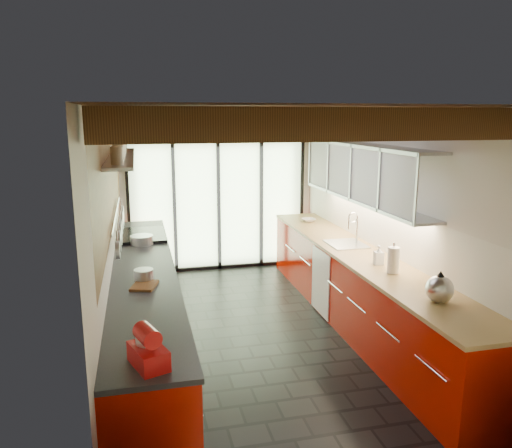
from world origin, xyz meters
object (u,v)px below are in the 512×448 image
(soap_bottle, at_px, (379,255))
(bowl, at_px, (308,220))
(paper_towel, at_px, (393,260))
(stand_mixer, at_px, (148,349))
(kettle, at_px, (440,288))

(soap_bottle, relative_size, bowl, 1.05)
(paper_towel, bearing_deg, bowl, 90.00)
(stand_mixer, height_order, paper_towel, paper_towel)
(stand_mixer, xyz_separation_m, kettle, (2.54, 0.59, 0.01))
(kettle, xyz_separation_m, bowl, (0.00, 3.50, -0.10))
(paper_towel, height_order, soap_bottle, paper_towel)
(stand_mixer, relative_size, kettle, 1.15)
(paper_towel, relative_size, soap_bottle, 1.53)
(soap_bottle, bearing_deg, bowl, 90.00)
(kettle, height_order, bowl, kettle)
(paper_towel, relative_size, bowl, 1.60)
(stand_mixer, distance_m, bowl, 4.81)
(paper_towel, xyz_separation_m, soap_bottle, (0.00, 0.32, -0.03))
(bowl, bearing_deg, paper_towel, -90.00)
(bowl, bearing_deg, stand_mixer, -121.85)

